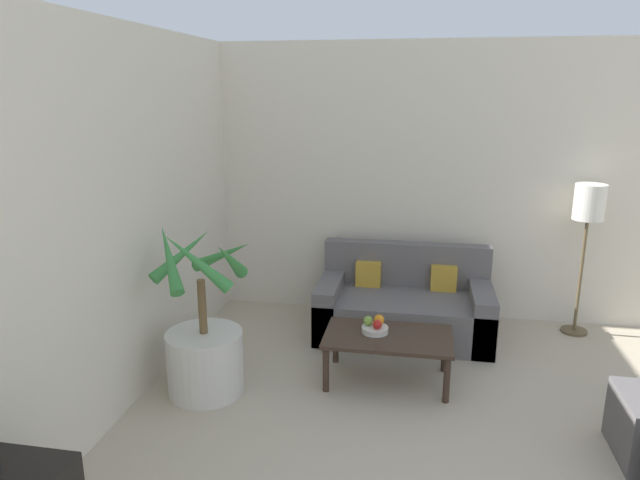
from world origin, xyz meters
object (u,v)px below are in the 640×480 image
at_px(coffee_table, 388,341).
at_px(apple_red, 377,325).
at_px(sofa_loveseat, 404,307).
at_px(apple_green, 368,321).
at_px(floor_lamp, 588,212).
at_px(orange_fruit, 379,320).
at_px(potted_palm, 205,347).
at_px(fruit_bowl, 375,330).

distance_m(coffee_table, apple_red, 0.16).
height_order(sofa_loveseat, apple_green, sofa_loveseat).
bearing_deg(apple_green, floor_lamp, 32.73).
bearing_deg(apple_red, floor_lamp, 35.12).
bearing_deg(orange_fruit, sofa_loveseat, 78.65).
height_order(potted_palm, sofa_loveseat, potted_palm).
xyz_separation_m(sofa_loveseat, fruit_bowl, (-0.20, -0.91, 0.15)).
relative_size(potted_palm, sofa_loveseat, 0.84).
xyz_separation_m(floor_lamp, coffee_table, (-1.70, -1.26, -0.83)).
bearing_deg(orange_fruit, apple_red, -94.33).
bearing_deg(apple_red, coffee_table, -0.84).
relative_size(floor_lamp, apple_red, 19.84).
bearing_deg(apple_green, fruit_bowl, -22.24).
height_order(fruit_bowl, apple_red, apple_red).
bearing_deg(potted_palm, sofa_loveseat, 43.09).
relative_size(sofa_loveseat, coffee_table, 1.60).
bearing_deg(apple_green, coffee_table, -19.86).
bearing_deg(floor_lamp, potted_palm, -151.39).
bearing_deg(potted_palm, coffee_table, 16.74).
height_order(coffee_table, apple_red, apple_red).
relative_size(potted_palm, apple_red, 18.54).
height_order(sofa_loveseat, orange_fruit, sofa_loveseat).
bearing_deg(potted_palm, apple_green, 21.45).
relative_size(floor_lamp, fruit_bowl, 6.77).
bearing_deg(coffee_table, sofa_loveseat, 84.52).
bearing_deg(apple_red, potted_palm, -162.12).
bearing_deg(fruit_bowl, apple_green, 157.76).
height_order(floor_lamp, coffee_table, floor_lamp).
xyz_separation_m(apple_green, orange_fruit, (0.08, 0.03, 0.00)).
height_order(apple_red, orange_fruit, orange_fruit).
bearing_deg(apple_red, apple_green, 143.06).
bearing_deg(coffee_table, potted_palm, -163.26).
distance_m(potted_palm, sofa_loveseat, 1.98).
xyz_separation_m(coffee_table, apple_red, (-0.09, 0.00, 0.13)).
distance_m(fruit_bowl, apple_red, 0.07).
bearing_deg(potted_palm, fruit_bowl, 19.59).
bearing_deg(fruit_bowl, apple_red, -59.93).
distance_m(potted_palm, coffee_table, 1.41).
bearing_deg(fruit_bowl, floor_lamp, 34.07).
bearing_deg(apple_green, potted_palm, -158.55).
relative_size(sofa_loveseat, orange_fruit, 19.47).
distance_m(potted_palm, floor_lamp, 3.57).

